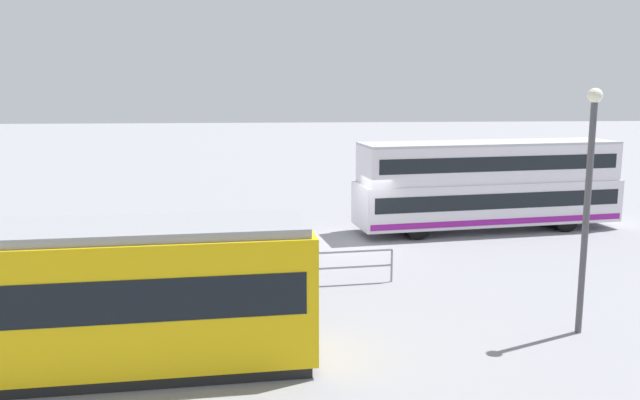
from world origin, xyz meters
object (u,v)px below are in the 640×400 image
Objects in this scene: double_decker_bus at (488,185)px; info_sign at (158,235)px; street_lamp at (588,191)px; tram_yellow at (5,300)px; pedestrian_near_railing at (217,261)px.

double_decker_bus is 4.97× the size of info_sign.
double_decker_bus is 1.90× the size of street_lamp.
street_lamp is at bearing 157.43° from info_sign.
info_sign is (12.71, 7.11, -0.31)m from double_decker_bus.
street_lamp is at bearing -173.86° from tram_yellow.
street_lamp reaches higher than info_sign.
street_lamp is (1.53, 11.76, 1.68)m from double_decker_bus.
double_decker_bus is 13.34m from pedestrian_near_railing.
info_sign is at bearing -22.57° from street_lamp.
pedestrian_near_railing is 0.26× the size of street_lamp.
info_sign is (1.83, -0.53, 0.72)m from pedestrian_near_railing.
info_sign is at bearing -109.94° from tram_yellow.
info_sign is 0.38× the size of street_lamp.
pedestrian_near_railing is (10.89, 7.64, -1.02)m from double_decker_bus.
street_lamp is (-13.39, -1.44, 1.93)m from tram_yellow.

